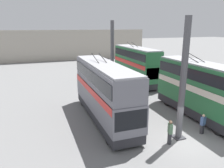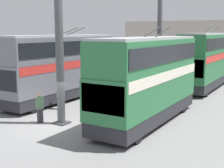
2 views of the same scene
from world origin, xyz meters
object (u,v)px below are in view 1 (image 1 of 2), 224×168
(oil_drum, at_px, (117,102))
(bus_left_near, at_px, (200,86))
(bus_left_far, at_px, (136,63))
(person_by_right_row, at_px, (136,117))
(person_by_left_row, at_px, (203,124))
(bus_right_near, at_px, (104,88))
(person_aisle_midway, at_px, (137,92))
(person_aisle_foreground, at_px, (170,132))

(oil_drum, bearing_deg, bus_left_near, -129.85)
(bus_left_far, height_order, oil_drum, bus_left_far)
(person_by_right_row, bearing_deg, bus_left_near, 87.61)
(bus_left_far, relative_size, person_by_left_row, 6.55)
(bus_right_near, relative_size, person_aisle_midway, 6.45)
(person_aisle_foreground, relative_size, oil_drum, 2.00)
(bus_left_near, relative_size, person_aisle_midway, 5.66)
(person_aisle_midway, height_order, oil_drum, person_aisle_midway)
(bus_right_near, bearing_deg, person_by_left_row, -129.59)
(person_by_left_row, distance_m, person_by_right_row, 5.19)
(bus_right_near, relative_size, oil_drum, 12.58)
(person_aisle_midway, bearing_deg, person_aisle_foreground, -17.68)
(person_aisle_foreground, bearing_deg, person_by_right_row, 126.29)
(bus_right_near, xyz_separation_m, person_aisle_midway, (3.61, -5.03, -1.94))
(bus_left_far, relative_size, person_by_right_row, 5.91)
(person_aisle_foreground, bearing_deg, oil_drum, 111.15)
(bus_right_near, bearing_deg, bus_left_near, -105.07)
(bus_left_near, relative_size, person_by_left_row, 6.16)
(person_aisle_midway, bearing_deg, bus_right_near, -59.71)
(bus_left_near, relative_size, oil_drum, 11.04)
(person_by_left_row, bearing_deg, oil_drum, 10.02)
(bus_right_near, distance_m, person_by_right_row, 3.66)
(bus_left_near, distance_m, oil_drum, 8.21)
(bus_left_far, height_order, bus_right_near, bus_left_far)
(oil_drum, bearing_deg, person_aisle_foreground, -175.35)
(person_by_left_row, height_order, person_by_right_row, person_by_right_row)
(bus_left_far, bearing_deg, person_aisle_midway, 155.25)
(person_aisle_foreground, distance_m, oil_drum, 8.47)
(person_aisle_midway, distance_m, person_aisle_foreground, 9.47)
(bus_left_far, distance_m, person_by_right_row, 14.94)
(bus_left_far, distance_m, oil_drum, 10.36)
(bus_right_near, distance_m, person_aisle_midway, 6.49)
(bus_left_near, distance_m, person_by_right_row, 6.76)
(bus_left_far, xyz_separation_m, person_by_right_row, (-13.31, 6.48, -2.00))
(bus_left_far, distance_m, bus_right_near, 13.68)
(person_aisle_midway, xyz_separation_m, person_by_right_row, (-6.10, 3.15, 0.02))
(bus_right_near, bearing_deg, person_aisle_midway, -54.35)
(person_by_right_row, height_order, oil_drum, person_by_right_row)
(person_by_right_row, xyz_separation_m, person_aisle_foreground, (-3.15, -1.13, 0.01))
(person_by_left_row, bearing_deg, bus_left_far, -23.73)
(bus_right_near, xyz_separation_m, person_by_right_row, (-2.49, -1.88, -1.92))
(bus_left_near, distance_m, person_aisle_midway, 7.00)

